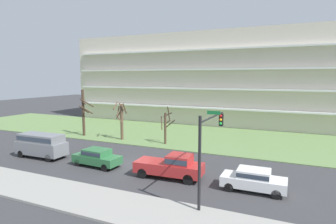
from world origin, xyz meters
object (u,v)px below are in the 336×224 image
object	(u,v)px
pickup_red_near_right	(172,166)
tree_left	(121,119)
van_gray_center_right	(41,144)
traffic_signal_mast	(209,140)
tree_center	(166,126)
sedan_green_near_left	(97,157)
tree_far_left	(84,112)
sedan_white_center_left	(254,179)

from	to	relation	value
pickup_red_near_right	tree_left	bearing A→B (deg)	135.67
van_gray_center_right	traffic_signal_mast	world-z (taller)	traffic_signal_mast
tree_center	van_gray_center_right	bearing A→B (deg)	-130.99
sedan_green_near_left	van_gray_center_right	size ratio (longest dim) A/B	0.86
sedan_green_near_left	van_gray_center_right	xyz separation A→B (m)	(-6.82, 0.00, 0.52)
tree_far_left	van_gray_center_right	distance (m)	10.58
tree_far_left	tree_center	xyz separation A→B (m)	(12.02, 0.29, -1.12)
tree_far_left	van_gray_center_right	xyz separation A→B (m)	(3.14, -9.92, -1.92)
tree_center	sedan_white_center_left	xyz separation A→B (m)	(11.50, -10.21, -1.33)
tree_left	sedan_green_near_left	world-z (taller)	tree_left
sedan_white_center_left	van_gray_center_right	distance (m)	20.38
sedan_white_center_left	pickup_red_near_right	xyz separation A→B (m)	(-6.26, 0.01, 0.14)
tree_left	traffic_signal_mast	size ratio (longest dim) A/B	0.84
traffic_signal_mast	tree_center	bearing A→B (deg)	124.93
tree_left	sedan_white_center_left	xyz separation A→B (m)	(17.56, -9.91, -1.85)
sedan_white_center_left	traffic_signal_mast	xyz separation A→B (m)	(-2.47, -2.72, 3.10)
tree_far_left	sedan_white_center_left	xyz separation A→B (m)	(23.52, -9.92, -2.44)
traffic_signal_mast	sedan_white_center_left	bearing A→B (deg)	47.79
tree_center	traffic_signal_mast	size ratio (longest dim) A/B	0.80
tree_far_left	van_gray_center_right	size ratio (longest dim) A/B	1.20
tree_far_left	pickup_red_near_right	xyz separation A→B (m)	(17.26, -9.91, -2.30)
tree_far_left	traffic_signal_mast	world-z (taller)	tree_far_left
tree_center	sedan_white_center_left	distance (m)	15.44
tree_center	sedan_green_near_left	xyz separation A→B (m)	(-2.06, -10.21, -1.33)
tree_left	tree_center	distance (m)	6.09
sedan_white_center_left	pickup_red_near_right	world-z (taller)	pickup_red_near_right
tree_far_left	traffic_signal_mast	size ratio (longest dim) A/B	1.09
pickup_red_near_right	traffic_signal_mast	distance (m)	5.53
sedan_green_near_left	sedan_white_center_left	world-z (taller)	same
tree_left	sedan_green_near_left	xyz separation A→B (m)	(4.00, -9.91, -1.85)
sedan_green_near_left	traffic_signal_mast	bearing A→B (deg)	-10.92
tree_left	sedan_green_near_left	bearing A→B (deg)	-68.00
tree_far_left	tree_left	xyz separation A→B (m)	(5.96, -0.01, -0.59)
sedan_green_near_left	van_gray_center_right	world-z (taller)	van_gray_center_right
sedan_white_center_left	traffic_signal_mast	world-z (taller)	traffic_signal_mast
van_gray_center_right	pickup_red_near_right	xyz separation A→B (m)	(14.12, 0.01, -0.38)
tree_far_left	traffic_signal_mast	bearing A→B (deg)	-30.99
sedan_green_near_left	van_gray_center_right	distance (m)	6.84
tree_far_left	van_gray_center_right	bearing A→B (deg)	-72.41
tree_far_left	traffic_signal_mast	distance (m)	24.56
tree_left	van_gray_center_right	size ratio (longest dim) A/B	0.93
traffic_signal_mast	van_gray_center_right	bearing A→B (deg)	171.36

